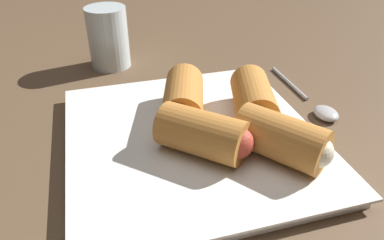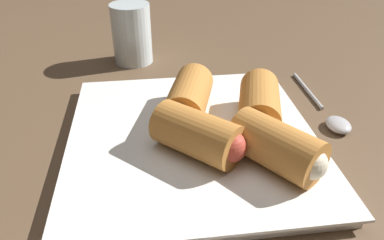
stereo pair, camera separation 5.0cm
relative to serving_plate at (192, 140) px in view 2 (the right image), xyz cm
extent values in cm
cube|color=brown|center=(1.01, -2.96, -1.76)|extent=(180.00, 140.00, 2.00)
cube|color=white|center=(0.00, 0.00, -0.16)|extent=(26.75, 25.30, 1.20)
cube|color=white|center=(0.00, 0.00, 0.59)|extent=(27.82, 26.31, 0.30)
cylinder|color=#B77533|center=(1.80, -7.77, 3.00)|extent=(9.45, 6.66, 4.52)
sphere|color=#6B9E47|center=(-1.66, -6.80, 3.00)|extent=(2.94, 2.94, 2.94)
cylinder|color=#B77533|center=(-6.10, -7.16, 3.00)|extent=(9.55, 8.75, 4.52)
sphere|color=beige|center=(-8.97, -9.32, 3.00)|extent=(2.94, 2.94, 2.94)
cylinder|color=#B77533|center=(-3.26, -0.07, 3.00)|extent=(9.14, 9.33, 4.52)
sphere|color=#B23D2D|center=(-5.72, -2.70, 3.00)|extent=(2.94, 2.94, 2.94)
cylinder|color=#B77533|center=(4.28, -0.20, 3.00)|extent=(9.50, 6.83, 4.52)
sphere|color=beige|center=(0.84, 0.86, 3.00)|extent=(2.94, 2.94, 2.94)
cylinder|color=#B2B2B7|center=(10.28, -17.31, -0.51)|extent=(9.93, 0.50, 0.50)
ellipsoid|color=#B2B2B7|center=(0.84, -17.31, -0.15)|extent=(3.53, 2.72, 1.22)
cylinder|color=silver|center=(23.76, 6.39, 3.80)|extent=(6.05, 6.05, 9.12)
camera|label=1|loc=(-31.85, 9.08, 23.81)|focal=35.00mm
camera|label=2|loc=(-32.86, 4.18, 23.81)|focal=35.00mm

